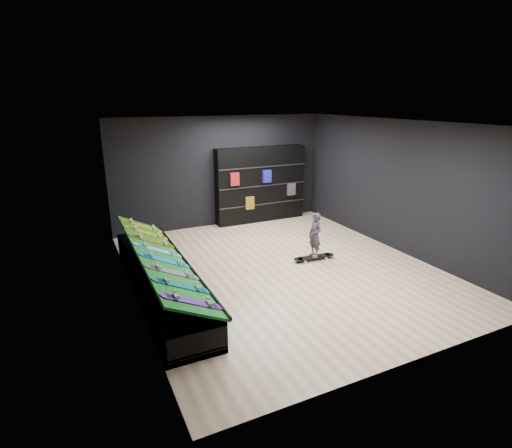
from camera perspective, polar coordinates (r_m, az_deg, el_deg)
name	(u,v)px	position (r m, az deg, el deg)	size (l,w,h in m)	color
floor	(281,268)	(8.51, 3.64, -6.36)	(6.00, 7.00, 0.01)	#D4B78F
ceiling	(284,123)	(7.79, 4.08, 14.23)	(6.00, 7.00, 0.01)	white
wall_back	(221,172)	(11.14, -5.02, 7.45)	(6.00, 0.02, 3.00)	black
wall_front	(419,262)	(5.40, 22.30, -5.00)	(6.00, 0.02, 3.00)	black
wall_left	(128,218)	(7.10, -17.80, 0.78)	(0.02, 7.00, 3.00)	black
wall_right	(396,186)	(9.81, 19.40, 5.13)	(0.02, 7.00, 3.00)	black
display_rack	(160,280)	(7.60, -13.55, -7.83)	(0.90, 4.50, 0.50)	black
turf_ramp	(161,257)	(7.43, -13.43, -4.56)	(1.00, 4.50, 0.04)	#0E5819
back_shelving	(261,185)	(11.50, 0.67, 5.66)	(2.68, 0.31, 2.14)	black
floor_skateboard	(314,258)	(8.99, 8.28, -4.85)	(0.98, 0.22, 0.09)	black
child	(315,244)	(8.87, 8.38, -2.79)	(0.23, 0.16, 0.60)	black
display_board_0	(192,301)	(5.74, -9.10, -10.87)	(0.98, 0.22, 0.09)	purple
display_board_1	(182,286)	(6.21, -10.56, -8.65)	(0.98, 0.22, 0.09)	#0C8C99
display_board_2	(173,272)	(6.69, -11.80, -6.75)	(0.98, 0.22, 0.09)	black
display_board_3	(165,260)	(7.18, -12.87, -5.09)	(0.98, 0.22, 0.09)	blue
display_board_4	(158,250)	(7.67, -13.79, -3.65)	(0.98, 0.22, 0.09)	#0CB2E5
display_board_5	(152,241)	(8.17, -14.60, -2.38)	(0.98, 0.22, 0.09)	yellow
display_board_6	(147,233)	(8.68, -15.31, -1.26)	(0.98, 0.22, 0.09)	yellow
display_board_7	(142,226)	(9.19, -15.95, -0.27)	(0.98, 0.22, 0.09)	orange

